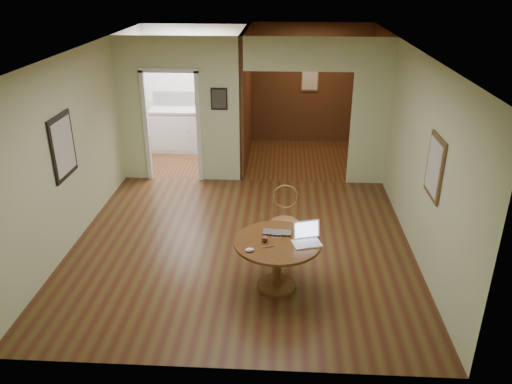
# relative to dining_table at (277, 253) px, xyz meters

# --- Properties ---
(floor) EXTENTS (5.00, 5.00, 0.00)m
(floor) POSITION_rel_dining_table_xyz_m (-0.54, 1.02, -0.50)
(floor) COLOR #4A2215
(floor) RESTS_ON ground
(room_shell) EXTENTS (5.20, 7.50, 5.00)m
(room_shell) POSITION_rel_dining_table_xyz_m (-1.01, 4.12, 0.78)
(room_shell) COLOR silver
(room_shell) RESTS_ON ground
(dining_table) EXTENTS (1.09, 1.09, 0.68)m
(dining_table) POSITION_rel_dining_table_xyz_m (0.00, 0.00, 0.00)
(dining_table) COLOR brown
(dining_table) RESTS_ON ground
(chair) EXTENTS (0.42, 0.42, 0.96)m
(chair) POSITION_rel_dining_table_xyz_m (0.09, 1.02, 0.03)
(chair) COLOR #905F33
(chair) RESTS_ON ground
(open_laptop) EXTENTS (0.39, 0.38, 0.24)m
(open_laptop) POSITION_rel_dining_table_xyz_m (0.36, 0.01, 0.24)
(open_laptop) COLOR white
(open_laptop) RESTS_ON dining_table
(closed_laptop) EXTENTS (0.38, 0.26, 0.03)m
(closed_laptop) POSITION_rel_dining_table_xyz_m (-0.01, 0.14, 0.19)
(closed_laptop) COLOR #A9A9AD
(closed_laptop) RESTS_ON dining_table
(mouse) EXTENTS (0.12, 0.09, 0.05)m
(mouse) POSITION_rel_dining_table_xyz_m (-0.33, -0.27, 0.20)
(mouse) COLOR white
(mouse) RESTS_ON dining_table
(wine_glass) EXTENTS (0.08, 0.08, 0.09)m
(wine_glass) POSITION_rel_dining_table_xyz_m (-0.16, -0.03, 0.22)
(wine_glass) COLOR white
(wine_glass) RESTS_ON dining_table
(pen) EXTENTS (0.14, 0.06, 0.01)m
(pen) POSITION_rel_dining_table_xyz_m (-0.11, -0.16, 0.18)
(pen) COLOR #0C1454
(pen) RESTS_ON dining_table
(kitchen_cabinet) EXTENTS (2.06, 0.60, 0.94)m
(kitchen_cabinet) POSITION_rel_dining_table_xyz_m (-1.89, 5.22, -0.03)
(kitchen_cabinet) COLOR white
(kitchen_cabinet) RESTS_ON ground
(grocery_bag) EXTENTS (0.37, 0.32, 0.34)m
(grocery_bag) POSITION_rel_dining_table_xyz_m (-1.14, 5.22, 0.61)
(grocery_bag) COLOR #C1B58D
(grocery_bag) RESTS_ON kitchen_cabinet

